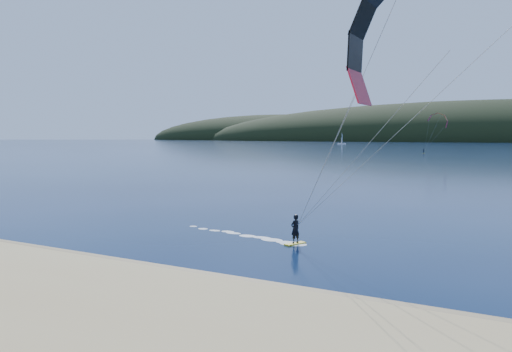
{
  "coord_description": "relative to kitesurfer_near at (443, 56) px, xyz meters",
  "views": [
    {
      "loc": [
        16.35,
        -16.25,
        7.41
      ],
      "look_at": [
        2.03,
        10.0,
        5.0
      ],
      "focal_mm": 35.08,
      "sensor_mm": 36.0,
      "label": 1
    }
  ],
  "objects": [
    {
      "name": "kitesurfer_near",
      "position": [
        0.0,
        0.0,
        0.0
      ],
      "size": [
        26.29,
        8.7,
        16.71
      ],
      "color": "gold",
      "rests_on": "ground"
    },
    {
      "name": "ground",
      "position": [
        -12.63,
        -9.16,
        -11.17
      ],
      "size": [
        1800.0,
        1800.0,
        0.0
      ],
      "primitive_type": "plane",
      "color": "#071634",
      "rests_on": "ground"
    },
    {
      "name": "wet_sand",
      "position": [
        -12.63,
        -4.66,
        -11.12
      ],
      "size": [
        220.0,
        2.5,
        0.1
      ],
      "color": "#8D7352",
      "rests_on": "ground"
    },
    {
      "name": "kitesurfer_far",
      "position": [
        -29.78,
        192.49,
        1.47
      ],
      "size": [
        10.55,
        5.02,
        16.03
      ],
      "color": "gold",
      "rests_on": "ground"
    },
    {
      "name": "sailboat",
      "position": [
        -140.48,
        396.18,
        -10.4
      ],
      "size": [
        7.4,
        4.68,
        10.38
      ],
      "color": "white",
      "rests_on": "ground"
    }
  ]
}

